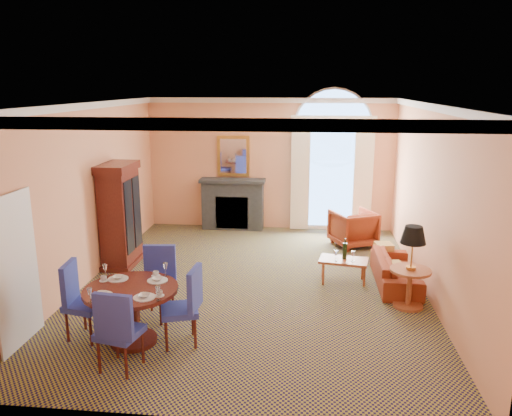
# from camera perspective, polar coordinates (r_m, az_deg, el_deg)

# --- Properties ---
(ground) EXTENTS (7.50, 7.50, 0.00)m
(ground) POSITION_cam_1_polar(r_m,az_deg,el_deg) (9.09, -0.34, -8.74)
(ground) COLOR #18143F
(ground) RESTS_ON ground
(room_envelope) EXTENTS (6.04, 7.52, 3.45)m
(room_envelope) POSITION_cam_1_polar(r_m,az_deg,el_deg) (9.11, -0.05, 7.67)
(room_envelope) COLOR #F4A374
(room_envelope) RESTS_ON ground
(armoire) EXTENTS (0.58, 1.04, 2.04)m
(armoire) POSITION_cam_1_polar(r_m,az_deg,el_deg) (10.15, -15.27, -0.95)
(armoire) COLOR #40140E
(armoire) RESTS_ON ground
(dining_table) EXTENTS (1.29, 1.29, 1.01)m
(dining_table) POSITION_cam_1_polar(r_m,az_deg,el_deg) (7.16, -14.03, -10.43)
(dining_table) COLOR #40140E
(dining_table) RESTS_ON ground
(dining_chair_north) EXTENTS (0.59, 0.59, 1.11)m
(dining_chair_north) POSITION_cam_1_polar(r_m,az_deg,el_deg) (7.88, -11.20, -7.72)
(dining_chair_north) COLOR #27339B
(dining_chair_north) RESTS_ON ground
(dining_chair_south) EXTENTS (0.59, 0.59, 1.11)m
(dining_chair_south) POSITION_cam_1_polar(r_m,az_deg,el_deg) (6.48, -15.62, -12.92)
(dining_chair_south) COLOR #27339B
(dining_chair_south) RESTS_ON ground
(dining_chair_east) EXTENTS (0.62, 0.62, 1.11)m
(dining_chair_east) POSITION_cam_1_polar(r_m,az_deg,el_deg) (6.98, -7.91, -10.50)
(dining_chair_east) COLOR #27339B
(dining_chair_east) RESTS_ON ground
(dining_chair_west) EXTENTS (0.58, 0.58, 1.11)m
(dining_chair_west) POSITION_cam_1_polar(r_m,az_deg,el_deg) (7.51, -19.66, -9.40)
(dining_chair_west) COLOR #27339B
(dining_chair_west) RESTS_ON ground
(sofa) EXTENTS (0.69, 1.77, 0.52)m
(sofa) POSITION_cam_1_polar(r_m,az_deg,el_deg) (9.38, 15.68, -6.86)
(sofa) COLOR maroon
(sofa) RESTS_ON ground
(armchair) EXTENTS (1.15, 1.16, 0.80)m
(armchair) POSITION_cam_1_polar(r_m,az_deg,el_deg) (11.29, 11.04, -2.28)
(armchair) COLOR maroon
(armchair) RESTS_ON ground
(coffee_table) EXTENTS (0.93, 0.62, 0.82)m
(coffee_table) POSITION_cam_1_polar(r_m,az_deg,el_deg) (9.19, 9.99, -5.91)
(coffee_table) COLOR #AE5934
(coffee_table) RESTS_ON ground
(side_table) EXTENTS (0.65, 0.65, 1.33)m
(side_table) POSITION_cam_1_polar(r_m,az_deg,el_deg) (8.29, 17.36, -5.35)
(side_table) COLOR #AE5934
(side_table) RESTS_ON ground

